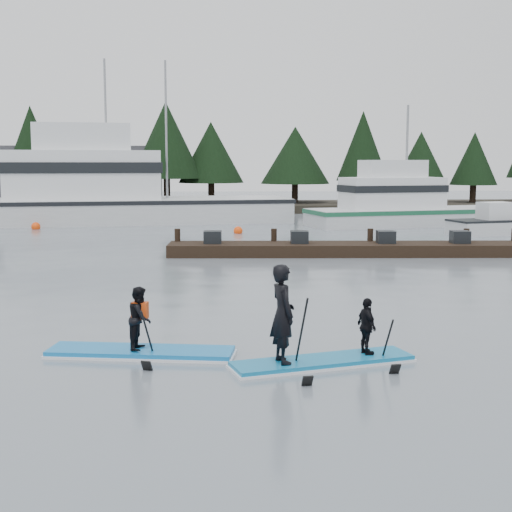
{
  "coord_description": "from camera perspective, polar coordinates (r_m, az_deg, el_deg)",
  "views": [
    {
      "loc": [
        -1.43,
        -13.82,
        3.7
      ],
      "look_at": [
        0.0,
        6.0,
        1.1
      ],
      "focal_mm": 50.0,
      "sensor_mm": 36.0,
      "label": 1
    }
  ],
  "objects": [
    {
      "name": "paddleboard_solo",
      "position": [
        14.0,
        -9.21,
        -6.36
      ],
      "size": [
        3.66,
        1.45,
        1.81
      ],
      "rotation": [
        0.0,
        0.0,
        -0.17
      ],
      "color": "#1371BA",
      "rests_on": "ground"
    },
    {
      "name": "buoy_b",
      "position": [
        37.72,
        -1.44,
        1.82
      ],
      "size": [
        0.48,
        0.48,
        0.48
      ],
      "primitive_type": "sphere",
      "color": "#FE470C",
      "rests_on": "ground"
    },
    {
      "name": "fishing_boat_large",
      "position": [
        45.41,
        -11.26,
        3.74
      ],
      "size": [
        21.01,
        8.27,
        11.23
      ],
      "rotation": [
        0.0,
        0.0,
        0.13
      ],
      "color": "silver",
      "rests_on": "ground"
    },
    {
      "name": "buoy_a",
      "position": [
        42.0,
        -17.2,
        2.06
      ],
      "size": [
        0.51,
        0.51,
        0.51
      ],
      "primitive_type": "sphere",
      "color": "#FE470C",
      "rests_on": "ground"
    },
    {
      "name": "ground",
      "position": [
        14.38,
        1.73,
        -7.46
      ],
      "size": [
        160.0,
        160.0,
        0.0
      ],
      "primitive_type": "plane",
      "color": "slate",
      "rests_on": "ground"
    },
    {
      "name": "floating_dock",
      "position": [
        29.04,
        7.42,
        0.55
      ],
      "size": [
        14.64,
        2.86,
        0.48
      ],
      "primitive_type": "cube",
      "rotation": [
        0.0,
        0.0,
        -0.06
      ],
      "color": "black",
      "rests_on": "ground"
    },
    {
      "name": "treeline",
      "position": [
        55.96,
        -2.66,
        3.65
      ],
      "size": [
        60.0,
        4.0,
        8.0
      ],
      "primitive_type": null,
      "color": "black",
      "rests_on": "ground"
    },
    {
      "name": "far_shore",
      "position": [
        55.94,
        -2.66,
        3.96
      ],
      "size": [
        70.0,
        8.0,
        0.6
      ],
      "primitive_type": "cube",
      "color": "#2D281E",
      "rests_on": "ground"
    },
    {
      "name": "waterfront_building",
      "position": [
        59.18,
        -16.48,
        5.98
      ],
      "size": [
        18.0,
        6.0,
        5.0
      ],
      "primitive_type": "cube",
      "color": "#4C4C51",
      "rests_on": "ground"
    },
    {
      "name": "paddleboard_duo",
      "position": [
        13.1,
        4.44,
        -6.08
      ],
      "size": [
        3.51,
        1.69,
        2.44
      ],
      "rotation": [
        0.0,
        0.0,
        0.27
      ],
      "color": "#1170A2",
      "rests_on": "ground"
    },
    {
      "name": "skiff",
      "position": [
        39.82,
        19.72,
        2.25
      ],
      "size": [
        6.95,
        3.48,
        0.78
      ],
      "primitive_type": "cube",
      "rotation": [
        0.0,
        0.0,
        0.23
      ],
      "color": "silver",
      "rests_on": "ground"
    },
    {
      "name": "fishing_boat_medium",
      "position": [
        43.67,
        12.15,
        3.14
      ],
      "size": [
        13.4,
        6.33,
        7.9
      ],
      "rotation": [
        0.0,
        0.0,
        0.21
      ],
      "color": "silver",
      "rests_on": "ground"
    }
  ]
}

